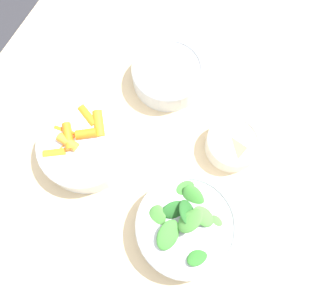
{
  "coord_description": "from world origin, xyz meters",
  "views": [
    {
      "loc": [
        -0.27,
        -0.06,
        1.38
      ],
      "look_at": [
        -0.07,
        0.03,
        0.76
      ],
      "focal_mm": 35.0,
      "sensor_mm": 36.0,
      "label": 1
    }
  ],
  "objects_px": {
    "bowl_carrots": "(85,145)",
    "bowl_greens": "(186,225)",
    "bowl_cookies": "(233,143)",
    "bowl_beans_hotdog": "(168,75)",
    "ruler": "(45,45)"
  },
  "relations": [
    {
      "from": "bowl_carrots",
      "to": "bowl_greens",
      "type": "distance_m",
      "value": 0.26
    },
    {
      "from": "bowl_greens",
      "to": "bowl_cookies",
      "type": "bearing_deg",
      "value": -6.37
    },
    {
      "from": "bowl_beans_hotdog",
      "to": "bowl_cookies",
      "type": "distance_m",
      "value": 0.21
    },
    {
      "from": "ruler",
      "to": "bowl_beans_hotdog",
      "type": "bearing_deg",
      "value": -83.18
    },
    {
      "from": "bowl_carrots",
      "to": "bowl_beans_hotdog",
      "type": "xyz_separation_m",
      "value": [
        0.22,
        -0.08,
        -0.0
      ]
    },
    {
      "from": "bowl_beans_hotdog",
      "to": "bowl_greens",
      "type": "bearing_deg",
      "value": -149.36
    },
    {
      "from": "bowl_cookies",
      "to": "ruler",
      "type": "height_order",
      "value": "bowl_cookies"
    },
    {
      "from": "bowl_carrots",
      "to": "bowl_beans_hotdog",
      "type": "height_order",
      "value": "bowl_carrots"
    },
    {
      "from": "bowl_greens",
      "to": "bowl_cookies",
      "type": "xyz_separation_m",
      "value": [
        0.19,
        -0.02,
        -0.01
      ]
    },
    {
      "from": "bowl_beans_hotdog",
      "to": "bowl_cookies",
      "type": "height_order",
      "value": "bowl_beans_hotdog"
    },
    {
      "from": "bowl_carrots",
      "to": "bowl_cookies",
      "type": "xyz_separation_m",
      "value": [
        0.13,
        -0.27,
        -0.01
      ]
    },
    {
      "from": "bowl_greens",
      "to": "bowl_cookies",
      "type": "distance_m",
      "value": 0.19
    },
    {
      "from": "bowl_cookies",
      "to": "ruler",
      "type": "relative_size",
      "value": 0.35
    },
    {
      "from": "bowl_greens",
      "to": "ruler",
      "type": "bearing_deg",
      "value": 62.64
    },
    {
      "from": "bowl_cookies",
      "to": "bowl_carrots",
      "type": "bearing_deg",
      "value": 115.62
    }
  ]
}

